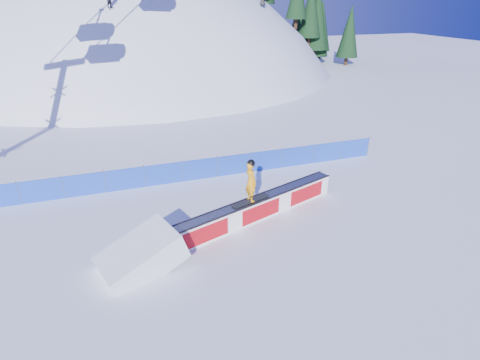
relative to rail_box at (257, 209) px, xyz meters
name	(u,v)px	position (x,y,z in m)	size (l,w,h in m)	color
ground	(223,219)	(-1.52, 0.44, -0.53)	(160.00, 160.00, 0.00)	white
snow_hill	(153,183)	(-1.52, 42.44, -18.53)	(64.00, 64.00, 64.00)	white
safety_fence	(200,169)	(-1.52, 4.94, 0.07)	(22.05, 0.05, 1.30)	#1C42BA
rail_box	(257,209)	(0.00, 0.00, 0.00)	(8.71, 3.45, 1.08)	white
snow_ramp	(143,266)	(-5.32, -1.78, -0.53)	(2.94, 1.96, 1.10)	white
snowboarder	(251,181)	(-0.38, -0.13, 1.52)	(1.90, 0.93, 1.98)	black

